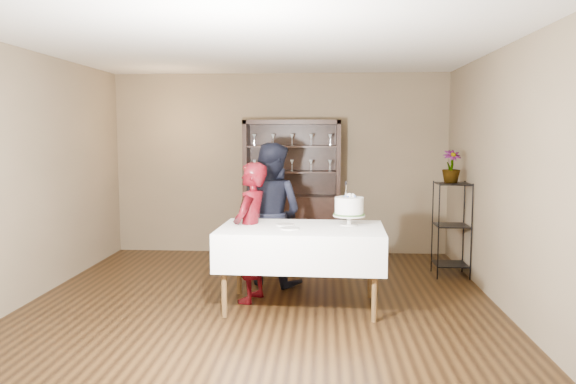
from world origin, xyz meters
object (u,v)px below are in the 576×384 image
china_hutch (292,211)px  cake_table (301,246)px  man (271,214)px  woman (251,232)px  plant_etagere (451,225)px  cake (349,208)px  potted_plant (451,167)px

china_hutch → cake_table: 2.47m
china_hutch → man: bearing=-96.4°
cake_table → woman: size_ratio=1.14×
plant_etagere → cake_table: (-1.85, -1.41, -0.00)m
woman → man: bearing=-175.4°
cake_table → man: size_ratio=1.01×
china_hutch → cake: china_hutch is taller
cake_table → potted_plant: bearing=38.1°
china_hutch → woman: 2.30m
woman → cake: (1.05, -0.03, 0.28)m
potted_plant → man: bearing=-166.5°
cake_table → man: man is taller
woman → cake: size_ratio=3.22×
man → potted_plant: size_ratio=4.13×
woman → potted_plant: bearing=133.9°
man → potted_plant: man is taller
cake_table → man: bearing=114.3°
plant_etagere → man: (-2.25, -0.51, 0.20)m
plant_etagere → potted_plant: bearing=122.3°
man → potted_plant: bearing=-141.1°
cake_table → woman: 0.59m
china_hutch → potted_plant: china_hutch is taller
china_hutch → man: (-0.17, -1.56, 0.19)m
cake → potted_plant: potted_plant is taller
man → cake_table: bearing=139.7°
woman → potted_plant: (2.38, 1.26, 0.64)m
cake → potted_plant: (1.33, 1.29, 0.36)m
man → cake: 1.19m
woman → potted_plant: potted_plant is taller
china_hutch → cake: size_ratio=4.29×
man → china_hutch: bearing=-71.0°
china_hutch → cake_table: size_ratio=1.16×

